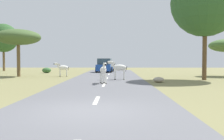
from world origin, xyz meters
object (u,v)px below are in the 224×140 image
zebra_1 (118,68)px  tree_4 (205,2)px  bush_0 (47,70)px  tree_2 (3,38)px  car_0 (105,66)px  rock_1 (159,80)px  tree_3 (18,37)px  zebra_2 (62,68)px  zebra_0 (103,70)px

zebra_1 → tree_4: 8.68m
bush_0 → tree_2: bearing=145.1°
zebra_1 → car_0: 12.62m
rock_1 → bush_0: bearing=131.5°
tree_3 → car_0: bearing=45.9°
zebra_2 → zebra_0: bearing=-165.0°
car_0 → tree_4: size_ratio=0.50×
zebra_1 → tree_3: tree_3 is taller
tree_4 → bush_0: tree_4 is taller
bush_0 → zebra_2: bearing=-63.2°
zebra_0 → rock_1: bearing=-174.7°
tree_4 → tree_2: bearing=145.2°
zebra_2 → car_0: car_0 is taller
tree_3 → bush_0: size_ratio=4.18×
car_0 → tree_2: tree_2 is taller
tree_3 → tree_2: bearing=119.1°
zebra_2 → bush_0: 7.48m
bush_0 → rock_1: bearing=-48.5°
zebra_1 → rock_1: size_ratio=2.10×
zebra_2 → bush_0: (-3.36, 6.66, -0.52)m
zebra_1 → rock_1: 3.61m
car_0 → bush_0: (-7.17, -1.38, -0.52)m
tree_2 → zebra_0: bearing=-52.1°
tree_2 → tree_4: tree_4 is taller
zebra_1 → tree_3: (-9.64, 4.23, 2.80)m
car_0 → rock_1: car_0 is taller
tree_4 → rock_1: size_ratio=11.35×
zebra_1 → zebra_2: 7.03m
tree_3 → rock_1: bearing=-26.6°
zebra_2 → rock_1: (8.30, -6.51, -0.64)m
tree_4 → car_0: bearing=124.8°
rock_1 → zebra_2: bearing=141.9°
bush_0 → car_0: bearing=10.9°
car_0 → tree_4: (8.53, -12.27, 5.36)m
tree_4 → rock_1: (-4.04, -2.29, -6.01)m
zebra_0 → bush_0: zebra_0 is taller
tree_2 → tree_3: size_ratio=1.50×
zebra_0 → zebra_1: zebra_1 is taller
tree_2 → bush_0: tree_2 is taller
zebra_0 → rock_1: zebra_0 is taller
zebra_2 → car_0: bearing=-39.7°
car_0 → zebra_1: bearing=-78.1°
zebra_0 → tree_2: bearing=-64.7°
tree_4 → rock_1: 7.60m
zebra_0 → tree_4: 10.20m
zebra_1 → bush_0: zebra_1 is taller
rock_1 → tree_4: bearing=29.5°
tree_3 → rock_1: tree_3 is taller
tree_4 → tree_3: bearing=166.5°
car_0 → tree_2: (-14.84, 3.97, 3.91)m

